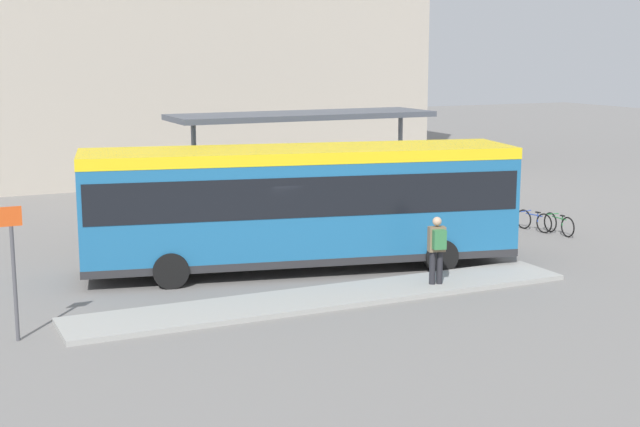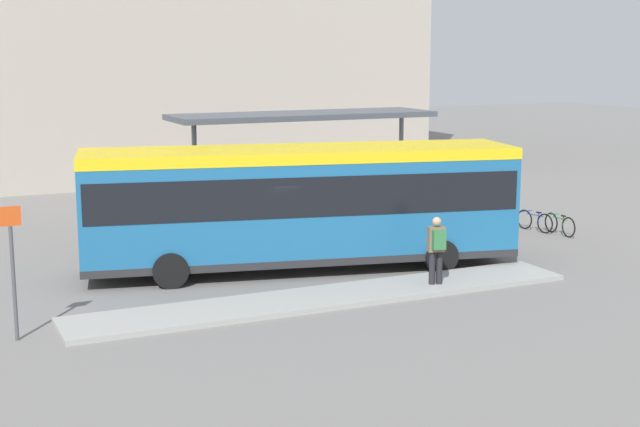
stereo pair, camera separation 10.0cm
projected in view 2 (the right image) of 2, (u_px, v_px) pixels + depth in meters
name	position (u px, v px, depth m)	size (l,w,h in m)	color
ground_plane	(301.00, 269.00, 24.34)	(120.00, 120.00, 0.00)	slate
curb_island	(329.00, 297.00, 21.31)	(12.64, 1.80, 0.12)	#9E9E99
city_bus	(301.00, 199.00, 23.99)	(11.87, 5.00, 3.32)	#1E6093
pedestrian_waiting	(437.00, 246.00, 22.07)	(0.46, 0.51, 1.71)	#232328
bicycle_green	(560.00, 224.00, 28.79)	(0.48, 1.55, 0.67)	black
bicycle_blue	(535.00, 221.00, 29.38)	(0.48, 1.53, 0.67)	black
station_shelter	(303.00, 118.00, 29.10)	(8.73, 2.54, 3.88)	#4C515B
potted_planter_near_shelter	(236.00, 228.00, 26.58)	(0.74, 0.74, 1.24)	slate
platform_sign	(13.00, 267.00, 18.05)	(0.44, 0.08, 2.80)	#4C4C51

